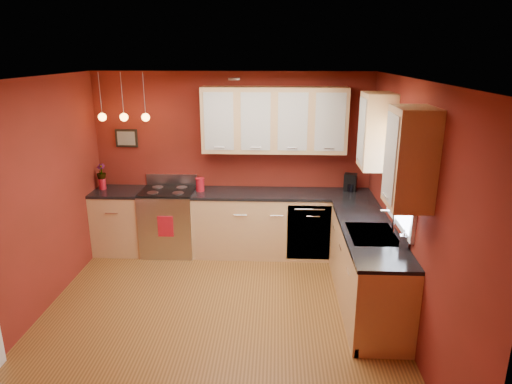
{
  "coord_description": "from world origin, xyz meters",
  "views": [
    {
      "loc": [
        0.64,
        -4.4,
        2.85
      ],
      "look_at": [
        0.39,
        1.0,
        1.19
      ],
      "focal_mm": 32.0,
      "sensor_mm": 36.0,
      "label": 1
    }
  ],
  "objects_px": {
    "sink": "(372,236)",
    "soap_pump": "(404,238)",
    "red_canister": "(200,185)",
    "coffee_maker": "(350,183)",
    "gas_range": "(169,221)"
  },
  "relations": [
    {
      "from": "sink",
      "to": "soap_pump",
      "type": "relative_size",
      "value": 3.41
    },
    {
      "from": "sink",
      "to": "red_canister",
      "type": "bearing_deg",
      "value": 144.85
    },
    {
      "from": "coffee_maker",
      "to": "red_canister",
      "type": "bearing_deg",
      "value": -161.34
    },
    {
      "from": "sink",
      "to": "red_canister",
      "type": "xyz_separation_m",
      "value": [
        -2.15,
        1.52,
        0.12
      ]
    },
    {
      "from": "sink",
      "to": "red_canister",
      "type": "relative_size",
      "value": 3.63
    },
    {
      "from": "coffee_maker",
      "to": "sink",
      "type": "bearing_deg",
      "value": -74.58
    },
    {
      "from": "coffee_maker",
      "to": "soap_pump",
      "type": "distance_m",
      "value": 2.01
    },
    {
      "from": "red_canister",
      "to": "coffee_maker",
      "type": "distance_m",
      "value": 2.15
    },
    {
      "from": "gas_range",
      "to": "coffee_maker",
      "type": "height_order",
      "value": "coffee_maker"
    },
    {
      "from": "sink",
      "to": "coffee_maker",
      "type": "relative_size",
      "value": 2.83
    },
    {
      "from": "gas_range",
      "to": "sink",
      "type": "relative_size",
      "value": 1.59
    },
    {
      "from": "red_canister",
      "to": "gas_range",
      "type": "bearing_deg",
      "value": -178.24
    },
    {
      "from": "gas_range",
      "to": "soap_pump",
      "type": "relative_size",
      "value": 5.4
    },
    {
      "from": "gas_range",
      "to": "soap_pump",
      "type": "xyz_separation_m",
      "value": [
        2.87,
        -1.86,
        0.56
      ]
    },
    {
      "from": "gas_range",
      "to": "red_canister",
      "type": "height_order",
      "value": "red_canister"
    }
  ]
}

